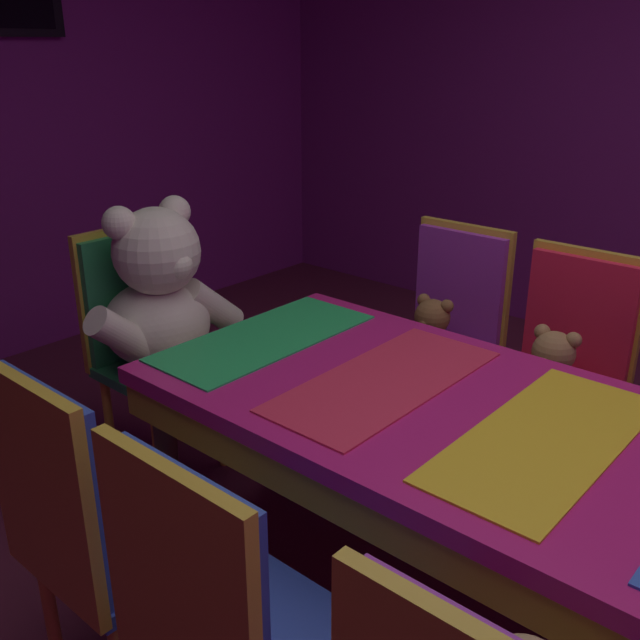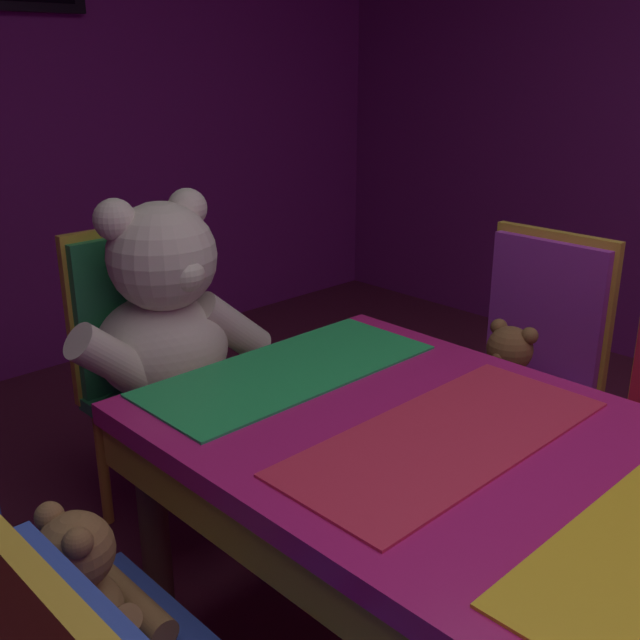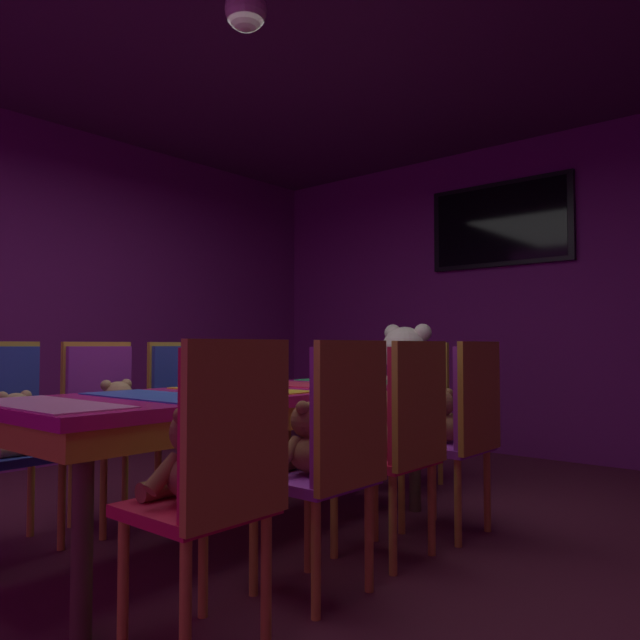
{
  "view_description": "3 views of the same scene",
  "coord_description": "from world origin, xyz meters",
  "px_view_note": "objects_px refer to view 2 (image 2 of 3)",
  "views": [
    {
      "loc": [
        -1.51,
        -0.58,
        1.64
      ],
      "look_at": [
        -0.14,
        0.62,
        0.94
      ],
      "focal_mm": 40.08,
      "sensor_mm": 36.0,
      "label": 1
    },
    {
      "loc": [
        -1.14,
        -0.31,
        1.48
      ],
      "look_at": [
        0.01,
        0.88,
        0.9
      ],
      "focal_mm": 41.8,
      "sensor_mm": 36.0,
      "label": 2
    },
    {
      "loc": [
        2.3,
        -2.08,
        0.97
      ],
      "look_at": [
        -0.07,
        0.71,
        1.12
      ],
      "focal_mm": 34.34,
      "sensor_mm": 36.0,
      "label": 3
    }
  ],
  "objects_px": {
    "chair_left_3": "(1,622)",
    "teddy_left_3": "(82,589)",
    "chair_right_3": "(532,357)",
    "teddy_right_3": "(507,375)",
    "king_teddy_bear": "(168,320)",
    "throne_chair": "(142,348)"
  },
  "relations": [
    {
      "from": "teddy_left_3",
      "to": "king_teddy_bear",
      "type": "bearing_deg",
      "value": 47.62
    },
    {
      "from": "chair_left_3",
      "to": "king_teddy_bear",
      "type": "relative_size",
      "value": 1.42
    },
    {
      "from": "teddy_left_3",
      "to": "chair_right_3",
      "type": "height_order",
      "value": "chair_right_3"
    },
    {
      "from": "chair_left_3",
      "to": "throne_chair",
      "type": "height_order",
      "value": "same"
    },
    {
      "from": "chair_left_3",
      "to": "throne_chair",
      "type": "relative_size",
      "value": 1.0
    },
    {
      "from": "throne_chair",
      "to": "chair_left_3",
      "type": "bearing_deg",
      "value": -41.99
    },
    {
      "from": "teddy_left_3",
      "to": "king_teddy_bear",
      "type": "height_order",
      "value": "king_teddy_bear"
    },
    {
      "from": "teddy_left_3",
      "to": "chair_right_3",
      "type": "relative_size",
      "value": 0.31
    },
    {
      "from": "chair_right_3",
      "to": "teddy_right_3",
      "type": "xyz_separation_m",
      "value": [
        -0.14,
        0.0,
        -0.02
      ]
    },
    {
      "from": "chair_left_3",
      "to": "chair_right_3",
      "type": "relative_size",
      "value": 1.0
    },
    {
      "from": "chair_left_3",
      "to": "throne_chair",
      "type": "xyz_separation_m",
      "value": [
        0.83,
        0.92,
        0.0
      ]
    },
    {
      "from": "chair_right_3",
      "to": "teddy_right_3",
      "type": "bearing_deg",
      "value": -0.0
    },
    {
      "from": "teddy_right_3",
      "to": "king_teddy_bear",
      "type": "height_order",
      "value": "king_teddy_bear"
    },
    {
      "from": "chair_left_3",
      "to": "teddy_right_3",
      "type": "height_order",
      "value": "chair_left_3"
    },
    {
      "from": "chair_left_3",
      "to": "teddy_left_3",
      "type": "bearing_deg",
      "value": 0.0
    },
    {
      "from": "teddy_left_3",
      "to": "teddy_right_3",
      "type": "bearing_deg",
      "value": 0.14
    },
    {
      "from": "chair_right_3",
      "to": "teddy_right_3",
      "type": "distance_m",
      "value": 0.14
    },
    {
      "from": "chair_right_3",
      "to": "king_teddy_bear",
      "type": "bearing_deg",
      "value": -41.48
    },
    {
      "from": "teddy_left_3",
      "to": "king_teddy_bear",
      "type": "xyz_separation_m",
      "value": [
        0.68,
        0.75,
        0.16
      ]
    },
    {
      "from": "chair_right_3",
      "to": "throne_chair",
      "type": "distance_m",
      "value": 1.24
    },
    {
      "from": "teddy_right_3",
      "to": "king_teddy_bear",
      "type": "relative_size",
      "value": 0.43
    },
    {
      "from": "chair_left_3",
      "to": "chair_right_3",
      "type": "xyz_separation_m",
      "value": [
        1.67,
        0.0,
        0.0
      ]
    }
  ]
}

